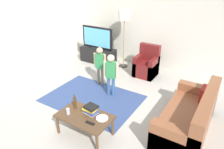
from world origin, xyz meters
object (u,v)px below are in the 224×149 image
Objects in this scene: child_near_tv at (100,63)px; child_center at (111,72)px; coffee_table at (85,118)px; book_stack at (91,110)px; tv_stand at (98,55)px; bottle at (75,102)px; couch at (191,119)px; floor_lamp at (124,18)px; soda_can at (68,111)px; plate at (102,118)px; armchair at (147,66)px; tv_remote at (90,123)px; tv at (97,38)px.

child_near_tv is 0.98× the size of child_center.
book_stack is at bearing 66.60° from coffee_table.
bottle is at bearing -62.33° from tv_stand.
floor_lamp is (-2.59, 2.04, 1.25)m from couch.
couch is 2.65m from child_near_tv.
plate is at bearing 20.13° from soda_can.
child_center is 3.74× the size of book_stack.
child_near_tv is at bearing -87.95° from floor_lamp.
plate is (0.27, -0.02, -0.07)m from book_stack.
tv_stand is 0.67× the size of floor_lamp.
coffee_table is (1.82, -3.01, 0.13)m from tv_stand.
child_near_tv is 4.73× the size of plate.
tv_stand is at bearing 117.67° from bottle.
tv_stand is at bearing 127.34° from child_near_tv.
bottle reaches higher than soda_can.
couch is 2.51m from armchair.
tv_remote is (0.52, -0.22, -0.12)m from bottle.
bottle is (0.04, -1.34, -0.10)m from child_center.
child_near_tv is at bearing 165.09° from couch.
child_center is 1.57m from soda_can.
child_near_tv is 6.12× the size of tv_remote.
tv is 0.61× the size of couch.
book_stack is at bearing 35.86° from soda_can.
armchair is 2.90m from plate.
coffee_table is at bearing 23.20° from soda_can.
child_center is 4.85× the size of plate.
book_stack is 1.68× the size of tv_remote.
floor_lamp is 3.37m from book_stack.
tv reaches higher than child_near_tv.
bottle reaches higher than tv_remote.
armchair is 3.00× the size of bottle.
tv_remote is at bearing -56.65° from tv.
couch is 1.89m from book_stack.
couch reaches higher than tv_remote.
tv is at bearing 127.82° from child_near_tv.
tv is (0.00, -0.02, 0.60)m from tv_stand.
child_near_tv reaches higher than armchair.
floor_lamp is 3.28m from bottle.
couch reaches higher than bottle.
tv_remote is (0.22, -0.12, 0.06)m from coffee_table.
floor_lamp is 6.25× the size of book_stack.
couch is 8.18× the size of plate.
tv_remote is (2.04, -3.13, 0.19)m from tv_stand.
bottle is 1.36× the size of plate.
armchair is at bearing 85.17° from bottle.
couch is at bearing -28.61° from tv_stand.
child_near_tv reaches higher than tv_stand.
plate is at bearing -53.38° from tv.
child_center is at bearing 108.17° from tv_remote.
couch is at bearing 32.07° from book_stack.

